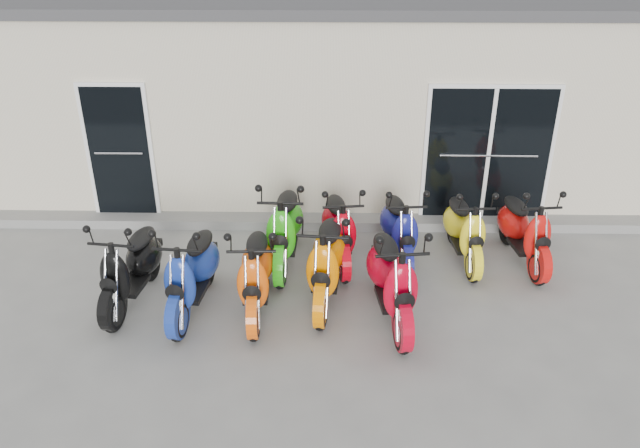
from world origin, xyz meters
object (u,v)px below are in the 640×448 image
(scooter_front_blue, at_px, (191,263))
(scooter_front_orange_b, at_px, (327,251))
(scooter_back_green, at_px, (285,218))
(scooter_front_orange_a, at_px, (255,264))
(scooter_front_black, at_px, (130,258))
(scooter_back_red, at_px, (339,220))
(scooter_front_red, at_px, (392,269))
(scooter_back_extra, at_px, (526,222))
(scooter_back_yellow, at_px, (465,222))
(scooter_back_blue, at_px, (399,221))

(scooter_front_blue, height_order, scooter_front_orange_b, scooter_front_orange_b)
(scooter_back_green, bearing_deg, scooter_front_orange_a, -101.49)
(scooter_front_blue, distance_m, scooter_front_orange_a, 0.80)
(scooter_front_blue, bearing_deg, scooter_front_black, 176.10)
(scooter_front_blue, xyz_separation_m, scooter_front_orange_b, (1.69, 0.28, 0.03))
(scooter_front_black, distance_m, scooter_back_red, 2.92)
(scooter_back_red, bearing_deg, scooter_front_black, -163.54)
(scooter_front_red, xyz_separation_m, scooter_back_extra, (2.02, 1.44, -0.07))
(scooter_front_red, bearing_deg, scooter_back_extra, 28.33)
(scooter_back_red, bearing_deg, scooter_back_green, 179.54)
(scooter_front_blue, height_order, scooter_back_yellow, scooter_front_blue)
(scooter_back_blue, bearing_deg, scooter_back_yellow, -3.07)
(scooter_back_green, bearing_deg, scooter_front_black, -148.84)
(scooter_front_orange_b, bearing_deg, scooter_front_blue, -165.10)
(scooter_front_blue, bearing_deg, scooter_back_red, 40.48)
(scooter_back_extra, bearing_deg, scooter_back_green, 174.64)
(scooter_front_orange_a, relative_size, scooter_back_green, 0.93)
(scooter_front_red, bearing_deg, scooter_back_yellow, 44.35)
(scooter_front_orange_b, relative_size, scooter_back_extra, 1.09)
(scooter_back_red, bearing_deg, scooter_front_blue, -152.10)
(scooter_back_red, xyz_separation_m, scooter_back_extra, (2.66, 0.00, 0.00))
(scooter_back_blue, distance_m, scooter_back_yellow, 0.94)
(scooter_front_blue, distance_m, scooter_back_yellow, 3.90)
(scooter_front_blue, xyz_separation_m, scooter_back_blue, (2.73, 1.29, -0.03))
(scooter_front_orange_a, xyz_separation_m, scooter_back_yellow, (2.87, 1.31, -0.04))
(scooter_front_orange_b, height_order, scooter_back_yellow, scooter_front_orange_b)
(scooter_front_black, xyz_separation_m, scooter_back_yellow, (4.49, 1.18, -0.04))
(scooter_front_orange_b, bearing_deg, scooter_back_yellow, 33.19)
(scooter_front_orange_b, xyz_separation_m, scooter_back_green, (-0.61, 0.92, 0.00))
(scooter_back_green, height_order, scooter_back_red, scooter_back_green)
(scooter_back_red, bearing_deg, scooter_back_yellow, -5.81)
(scooter_back_red, relative_size, scooter_back_yellow, 1.04)
(scooter_back_red, distance_m, scooter_back_blue, 0.86)
(scooter_back_extra, bearing_deg, scooter_front_orange_b, -167.17)
(scooter_front_blue, height_order, scooter_back_blue, scooter_front_blue)
(scooter_front_black, bearing_deg, scooter_front_red, 2.07)
(scooter_back_red, xyz_separation_m, scooter_back_blue, (0.86, 0.00, -0.00))
(scooter_back_extra, bearing_deg, scooter_back_red, 173.19)
(scooter_front_orange_a, xyz_separation_m, scooter_back_red, (1.06, 1.28, -0.02))
(scooter_front_orange_a, height_order, scooter_back_extra, scooter_front_orange_a)
(scooter_front_black, relative_size, scooter_back_blue, 1.02)
(scooter_back_green, distance_m, scooter_back_red, 0.78)
(scooter_back_red, xyz_separation_m, scooter_back_yellow, (1.81, 0.03, -0.02))
(scooter_front_blue, bearing_deg, scooter_front_orange_b, 15.23)
(scooter_front_orange_b, distance_m, scooter_back_blue, 1.45)
(scooter_front_black, height_order, scooter_back_red, scooter_front_black)
(scooter_front_blue, bearing_deg, scooter_back_yellow, 25.58)
(scooter_front_black, height_order, scooter_front_orange_a, scooter_front_orange_a)
(scooter_back_yellow, bearing_deg, scooter_front_blue, -164.25)
(scooter_front_black, distance_m, scooter_back_green, 2.18)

